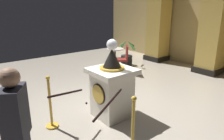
{
  "coord_description": "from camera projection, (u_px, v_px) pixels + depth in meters",
  "views": [
    {
      "loc": [
        3.37,
        -2.59,
        2.23
      ],
      "look_at": [
        0.26,
        -0.1,
        1.02
      ],
      "focal_mm": 33.36,
      "sensor_mm": 36.0,
      "label": 1
    }
  ],
  "objects": [
    {
      "name": "column_left",
      "position": [
        159.0,
        21.0,
        8.65
      ],
      "size": [
        0.85,
        0.85,
        3.37
      ],
      "color": "black",
      "rests_on": "ground_plane"
    },
    {
      "name": "bystander_guest",
      "position": [
        18.0,
        132.0,
        2.36
      ],
      "size": [
        0.42,
        0.38,
        1.63
      ],
      "color": "#26262D",
      "rests_on": "ground_plane"
    },
    {
      "name": "cafe_table",
      "position": [
        115.0,
        56.0,
        7.69
      ],
      "size": [
        0.62,
        0.62,
        0.77
      ],
      "color": "#332D28",
      "rests_on": "ground_plane"
    },
    {
      "name": "cafe_chair_red",
      "position": [
        124.0,
        57.0,
        7.16
      ],
      "size": [
        0.56,
        0.56,
        0.96
      ],
      "color": "black",
      "rests_on": "ground_plane"
    },
    {
      "name": "back_wall",
      "position": [
        223.0,
        21.0,
        7.22
      ],
      "size": [
        11.84,
        0.16,
        3.51
      ],
      "primitive_type": "cube",
      "color": "tan",
      "rests_on": "ground_plane"
    },
    {
      "name": "stanchion_far",
      "position": [
        133.0,
        136.0,
        3.14
      ],
      "size": [
        0.24,
        0.24,
        1.02
      ],
      "color": "gold",
      "rests_on": "ground_plane"
    },
    {
      "name": "stanchion_near",
      "position": [
        51.0,
        110.0,
        3.94
      ],
      "size": [
        0.24,
        0.24,
        1.04
      ],
      "color": "gold",
      "rests_on": "ground_plane"
    },
    {
      "name": "ground_plane",
      "position": [
        108.0,
        109.0,
        4.72
      ],
      "size": [
        11.84,
        11.84,
        0.0
      ],
      "primitive_type": "plane",
      "color": "#9E9384"
    },
    {
      "name": "column_centre_rear",
      "position": [
        214.0,
        24.0,
        6.91
      ],
      "size": [
        0.87,
        0.87,
        3.37
      ],
      "color": "black",
      "rests_on": "ground_plane"
    },
    {
      "name": "pedestal_clock",
      "position": [
        112.0,
        88.0,
        4.28
      ],
      "size": [
        0.84,
        0.84,
        1.64
      ],
      "color": "silver",
      "rests_on": "ground_plane"
    },
    {
      "name": "velvet_rope",
      "position": [
        86.0,
        98.0,
        3.42
      ],
      "size": [
        1.14,
        1.12,
        0.22
      ],
      "color": "black"
    },
    {
      "name": "potted_palm_left",
      "position": [
        127.0,
        57.0,
        8.24
      ],
      "size": [
        0.85,
        0.85,
        1.0
      ],
      "color": "black",
      "rests_on": "ground_plane"
    }
  ]
}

